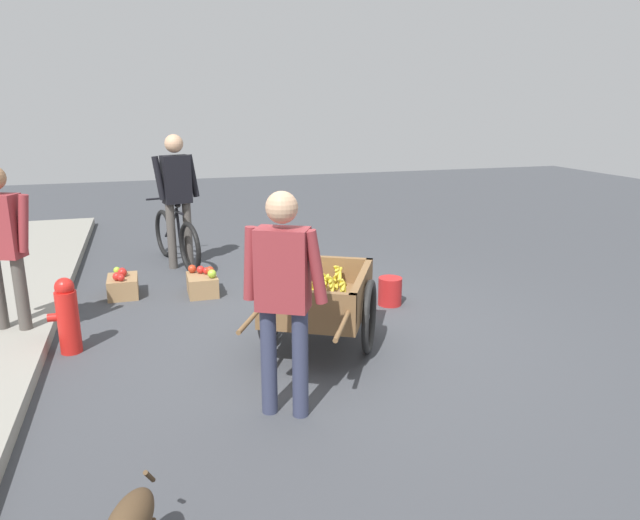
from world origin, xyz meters
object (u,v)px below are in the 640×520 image
cyclist_person (177,188)px  bystander_person (2,240)px  mixed_fruit_crate (123,285)px  bicycle (176,239)px  fire_hydrant (67,316)px  plastic_bucket (390,291)px  apple_crate (203,283)px  vendor_person (283,287)px  fruit_cart (319,300)px

cyclist_person → bystander_person: 2.62m
cyclist_person → mixed_fruit_crate: cyclist_person is taller
bicycle → cyclist_person: 0.70m
fire_hydrant → plastic_bucket: 3.15m
fire_hydrant → apple_crate: (1.26, -1.25, -0.21)m
cyclist_person → mixed_fruit_crate: size_ratio=3.89×
vendor_person → mixed_fruit_crate: vendor_person is taller
plastic_bucket → vendor_person: bearing=139.5°
cyclist_person → plastic_bucket: cyclist_person is taller
fruit_cart → mixed_fruit_crate: size_ratio=4.12×
mixed_fruit_crate → vendor_person: bearing=-159.1°
fire_hydrant → mixed_fruit_crate: (1.45, -0.39, -0.21)m
fruit_cart → vendor_person: bearing=151.6°
vendor_person → bicycle: vendor_person is taller
bystander_person → apple_crate: bearing=-64.2°
fruit_cart → bystander_person: 2.79m
apple_crate → mixed_fruit_crate: size_ratio=1.00×
fruit_cart → bicycle: (3.15, 1.02, -0.09)m
cyclist_person → bystander_person: cyclist_person is taller
bystander_person → bicycle: bearing=-35.2°
vendor_person → bicycle: 4.23m
fruit_cart → plastic_bucket: fruit_cart is taller
fruit_cart → apple_crate: (1.78, 0.83, -0.31)m
fruit_cart → fire_hydrant: size_ratio=2.70×
plastic_bucket → mixed_fruit_crate: 2.95m
fruit_cart → bystander_person: size_ratio=1.15×
apple_crate → mixed_fruit_crate: mixed_fruit_crate is taller
cyclist_person → fire_hydrant: cyclist_person is taller
cyclist_person → mixed_fruit_crate: bearing=145.6°
fruit_cart → fire_hydrant: 2.15m
vendor_person → plastic_bucket: vendor_person is taller
apple_crate → bicycle: bearing=8.1°
vendor_person → fire_hydrant: vendor_person is taller
fruit_cart → apple_crate: size_ratio=4.12×
fire_hydrant → bystander_person: bearing=51.1°
plastic_bucket → bystander_person: bearing=88.7°
cyclist_person → apple_crate: 1.53m
cyclist_person → fruit_cart: bearing=-161.9°
fruit_cart → apple_crate: bearing=24.9°
bicycle → mixed_fruit_crate: bearing=150.6°
bicycle → apple_crate: bearing=-171.9°
plastic_bucket → bystander_person: (0.08, 3.63, 0.79)m
vendor_person → cyclist_person: size_ratio=0.91×
plastic_bucket → apple_crate: size_ratio=0.68×
plastic_bucket → apple_crate: apple_crate is taller
plastic_bucket → mixed_fruit_crate: size_ratio=0.68×
fruit_cart → plastic_bucket: (0.85, -1.05, -0.29)m
bicycle → cyclist_person: cyclist_person is taller
bicycle → apple_crate: (-1.37, -0.20, -0.23)m
plastic_bucket → mixed_fruit_crate: (1.12, 2.73, -0.02)m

